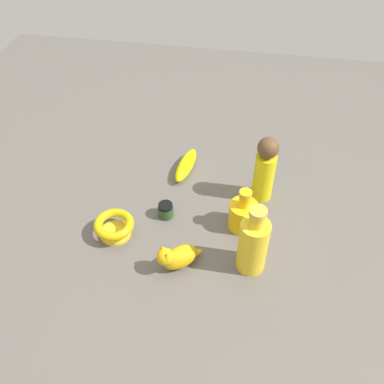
{
  "coord_description": "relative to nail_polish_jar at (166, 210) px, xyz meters",
  "views": [
    {
      "loc": [
        0.14,
        -0.83,
        0.92
      ],
      "look_at": [
        0.0,
        0.0,
        0.08
      ],
      "focal_mm": 40.46,
      "sensor_mm": 36.0,
      "label": 1
    }
  ],
  "objects": [
    {
      "name": "ground",
      "position": [
        0.07,
        0.02,
        -0.02
      ],
      "size": [
        2.0,
        2.0,
        0.0
      ],
      "primitive_type": "plane",
      "color": "#5B5651"
    },
    {
      "name": "nail_polish_jar",
      "position": [
        0.0,
        0.0,
        0.0
      ],
      "size": [
        0.04,
        0.04,
        0.04
      ],
      "color": "#284C22",
      "rests_on": "ground"
    },
    {
      "name": "bowl",
      "position": [
        -0.12,
        -0.09,
        0.01
      ],
      "size": [
        0.11,
        0.11,
        0.05
      ],
      "color": "yellow",
      "rests_on": "ground"
    },
    {
      "name": "bottle_short",
      "position": [
        0.22,
        -0.0,
        0.03
      ],
      "size": [
        0.08,
        0.08,
        0.13
      ],
      "color": "yellow",
      "rests_on": "ground"
    },
    {
      "name": "banana",
      "position": [
        0.02,
        0.2,
        -0.0
      ],
      "size": [
        0.07,
        0.16,
        0.04
      ],
      "primitive_type": "ellipsoid",
      "rotation": [
        0.0,
        0.0,
        1.41
      ],
      "color": "yellow",
      "rests_on": "ground"
    },
    {
      "name": "person_figure_adult",
      "position": [
        0.26,
        0.12,
        0.08
      ],
      "size": [
        0.08,
        0.08,
        0.21
      ],
      "color": "yellow",
      "rests_on": "ground"
    },
    {
      "name": "cat_figurine",
      "position": [
        0.06,
        -0.17,
        0.02
      ],
      "size": [
        0.11,
        0.1,
        0.09
      ],
      "color": "gold",
      "rests_on": "ground"
    },
    {
      "name": "bottle_tall",
      "position": [
        0.25,
        -0.13,
        0.07
      ],
      "size": [
        0.07,
        0.07,
        0.21
      ],
      "color": "yellow",
      "rests_on": "ground"
    }
  ]
}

